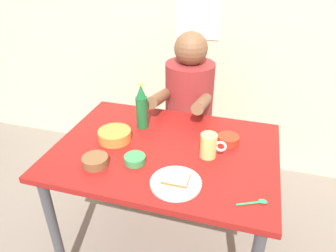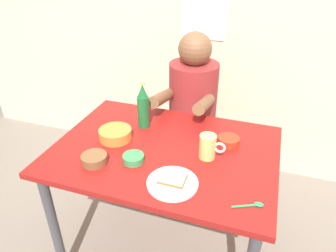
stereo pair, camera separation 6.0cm
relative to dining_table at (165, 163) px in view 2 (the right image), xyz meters
The scene contains 13 objects.
ground_plane 0.65m from the dining_table, ahead, with size 6.00×6.00×0.00m, color slate.
dining_table is the anchor object (origin of this frame).
stool 0.70m from the dining_table, 91.94° to the left, with size 0.34×0.34×0.45m.
person_seated 0.63m from the dining_table, 91.97° to the left, with size 0.33×0.56×0.72m.
plate_orange 0.29m from the dining_table, 63.88° to the right, with size 0.22×0.22×0.01m, color silver.
sandwich 0.30m from the dining_table, 63.88° to the right, with size 0.11×0.09×0.04m.
beer_mug 0.27m from the dining_table, ahead, with size 0.13×0.08×0.12m.
beer_bottle 0.33m from the dining_table, 137.42° to the left, with size 0.06×0.06×0.26m.
dip_bowl_green 0.22m from the dining_table, 123.66° to the right, with size 0.10×0.10×0.03m.
sauce_bowl_chili 0.34m from the dining_table, 24.93° to the left, with size 0.11×0.11×0.04m.
soup_bowl_orange 0.30m from the dining_table, behind, with size 0.17×0.17×0.05m.
condiment_bowl_brown 0.37m from the dining_table, 140.84° to the right, with size 0.12×0.12×0.04m.
spoon 0.54m from the dining_table, 30.09° to the right, with size 0.12×0.06×0.01m.
Camera 2 is at (0.43, -1.22, 1.62)m, focal length 33.38 mm.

